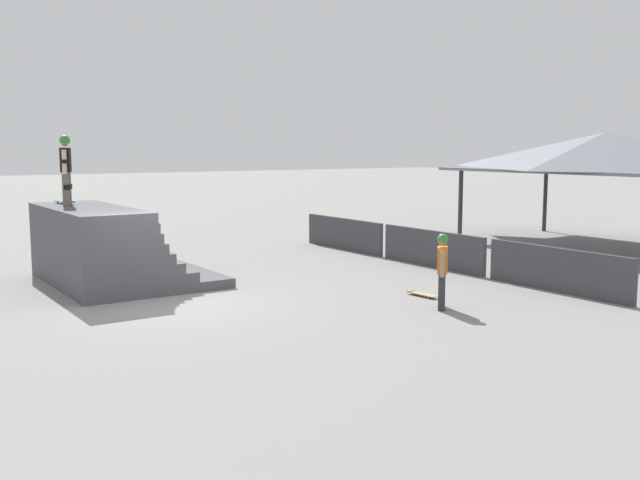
% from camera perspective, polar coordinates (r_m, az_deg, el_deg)
% --- Properties ---
extents(ground_plane, '(160.00, 160.00, 0.00)m').
position_cam_1_polar(ground_plane, '(15.95, -12.07, -5.03)').
color(ground_plane, gray).
extents(quarter_pipe_ramp, '(4.83, 3.65, 1.93)m').
position_cam_1_polar(quarter_pipe_ramp, '(18.62, -16.91, -0.80)').
color(quarter_pipe_ramp, '#4C4C51').
rests_on(quarter_pipe_ramp, ground).
extents(skater_on_deck, '(0.76, 0.42, 1.77)m').
position_cam_1_polar(skater_on_deck, '(19.04, -19.67, 5.65)').
color(skater_on_deck, '#6B6051').
rests_on(skater_on_deck, quarter_pipe_ramp).
extents(skateboard_on_deck, '(0.83, 0.35, 0.09)m').
position_cam_1_polar(skateboard_on_deck, '(19.68, -19.73, 2.90)').
color(skateboard_on_deck, green).
rests_on(skateboard_on_deck, quarter_pipe_ramp).
extents(bystander_walking, '(0.52, 0.51, 1.60)m').
position_cam_1_polar(bystander_walking, '(15.19, 9.75, -1.97)').
color(bystander_walking, '#2D2D33').
rests_on(bystander_walking, ground).
extents(skateboard_on_ground, '(0.86, 0.28, 0.09)m').
position_cam_1_polar(skateboard_on_ground, '(16.54, 8.11, -4.28)').
color(skateboard_on_ground, blue).
rests_on(skateboard_on_ground, ground).
extents(barrier_fence, '(12.61, 0.12, 1.05)m').
position_cam_1_polar(barrier_fence, '(20.57, 8.94, -0.69)').
color(barrier_fence, '#3D3D42').
rests_on(barrier_fence, ground).
extents(pavilion_shelter, '(10.03, 5.66, 3.91)m').
position_cam_1_polar(pavilion_shelter, '(25.94, 21.83, 6.51)').
color(pavilion_shelter, '#2D2D33').
rests_on(pavilion_shelter, ground).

